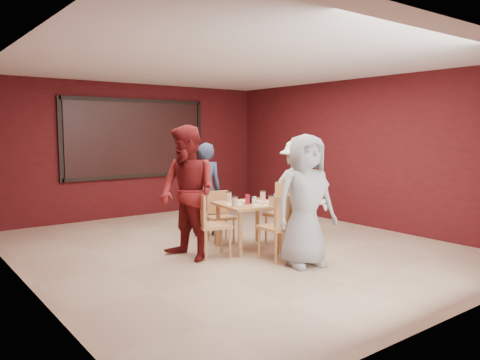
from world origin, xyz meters
TOP-DOWN VIEW (x-y plane):
  - floor at (0.00, 0.00)m, footprint 7.00×7.00m
  - window_blinds at (0.00, 3.45)m, footprint 3.00×0.02m
  - dining_table at (0.15, -0.21)m, footprint 1.02×1.02m
  - chair_front at (0.09, -1.00)m, footprint 0.45×0.45m
  - chair_back at (0.07, 0.49)m, footprint 0.48×0.48m
  - chair_left at (-0.61, -0.24)m, footprint 0.55×0.55m
  - chair_right at (0.89, -0.19)m, footprint 0.59×0.59m
  - diner_front at (0.19, -1.36)m, footprint 0.97×0.74m
  - diner_back at (0.10, 0.97)m, footprint 0.68×0.56m
  - diner_left at (-0.90, -0.14)m, footprint 0.86×1.02m
  - diner_right at (1.24, -0.15)m, footprint 0.82×1.18m

SIDE VIEW (x-z plane):
  - floor at x=0.00m, z-range 0.00..0.00m
  - chair_back at x=0.07m, z-range 0.05..0.88m
  - chair_left at x=-0.61m, z-range 0.06..0.98m
  - chair_front at x=0.09m, z-range 0.06..0.99m
  - chair_right at x=0.89m, z-range 0.06..1.02m
  - dining_table at x=0.15m, z-range 0.20..1.06m
  - diner_back at x=0.10m, z-range 0.00..1.61m
  - diner_right at x=1.24m, z-range 0.00..1.67m
  - diner_front at x=0.19m, z-range 0.00..1.77m
  - diner_left at x=-0.90m, z-range 0.00..1.89m
  - window_blinds at x=0.00m, z-range 0.90..2.40m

